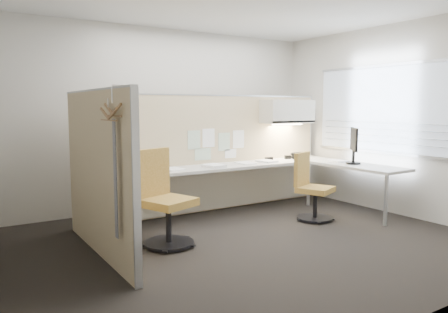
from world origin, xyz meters
TOP-DOWN VIEW (x-y plane):
  - floor at (0.00, 0.00)m, footprint 5.50×4.50m
  - wall_back at (0.00, 2.25)m, footprint 5.50×0.02m
  - wall_front at (0.00, -2.25)m, footprint 5.50×0.02m
  - wall_right at (2.75, 0.00)m, footprint 0.02×4.50m
  - window_pane at (2.73, 0.00)m, footprint 0.01×2.80m
  - partition_back at (0.55, 1.60)m, footprint 4.10×0.06m
  - partition_left at (-1.50, 0.50)m, footprint 0.06×2.20m
  - desk at (0.93, 1.13)m, footprint 4.00×2.07m
  - overhead_bin at (1.90, 1.39)m, footprint 0.90×0.36m
  - task_light_strip at (1.90, 1.39)m, footprint 0.60×0.06m
  - pinned_papers at (0.63, 1.57)m, footprint 1.01×0.00m
  - poster at (-1.05, 1.57)m, footprint 0.28×0.00m
  - chair_left at (-0.79, 0.41)m, footprint 0.65×0.67m
  - chair_right at (1.44, 0.34)m, footprint 0.57×0.59m
  - monitor at (2.30, 0.34)m, footprint 0.36×0.41m
  - phone at (2.03, 1.23)m, footprint 0.21×0.20m
  - stapler at (1.54, 1.41)m, footprint 0.14×0.04m
  - tape_dispenser at (1.91, 1.37)m, footprint 0.12×0.09m
  - coat_hook at (-1.58, -0.24)m, footprint 0.18×0.46m
  - paper_stack_0 at (-0.81, 1.21)m, footprint 0.26×0.32m
  - paper_stack_1 at (-0.25, 1.26)m, footprint 0.25×0.31m
  - paper_stack_2 at (0.34, 1.14)m, footprint 0.26×0.33m
  - paper_stack_3 at (0.98, 1.27)m, footprint 0.24×0.30m
  - paper_stack_4 at (1.37, 1.26)m, footprint 0.26×0.32m
  - paper_stack_5 at (2.35, 0.70)m, footprint 0.24×0.31m

SIDE VIEW (x-z plane):
  - floor at x=0.00m, z-range -0.01..0.00m
  - chair_right at x=1.44m, z-range -0.03..0.90m
  - chair_left at x=-0.79m, z-range -0.04..1.05m
  - desk at x=0.93m, z-range 0.24..0.97m
  - paper_stack_3 at x=0.98m, z-range 0.73..0.74m
  - paper_stack_1 at x=-0.25m, z-range 0.73..0.75m
  - paper_stack_5 at x=2.35m, z-range 0.73..0.75m
  - paper_stack_4 at x=1.37m, z-range 0.73..0.75m
  - paper_stack_0 at x=-0.81m, z-range 0.73..0.77m
  - paper_stack_2 at x=0.34m, z-range 0.73..0.77m
  - stapler at x=1.54m, z-range 0.73..0.78m
  - tape_dispenser at x=1.91m, z-range 0.73..0.79m
  - phone at x=2.03m, z-range 0.72..0.84m
  - partition_back at x=0.55m, z-range 0.00..1.75m
  - partition_left at x=-1.50m, z-range 0.00..1.75m
  - pinned_papers at x=0.63m, z-range 0.80..1.27m
  - monitor at x=2.30m, z-range 0.77..1.32m
  - task_light_strip at x=1.90m, z-range 1.29..1.31m
  - wall_back at x=0.00m, z-range 0.00..2.80m
  - wall_front at x=0.00m, z-range 0.00..2.80m
  - wall_right at x=2.75m, z-range 0.00..2.80m
  - coat_hook at x=-1.58m, z-range 0.72..2.11m
  - poster at x=-1.05m, z-range 1.24..1.59m
  - overhead_bin at x=1.90m, z-range 1.32..1.70m
  - window_pane at x=2.73m, z-range 0.90..2.20m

